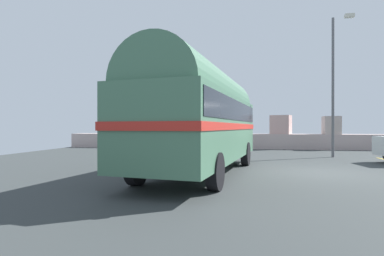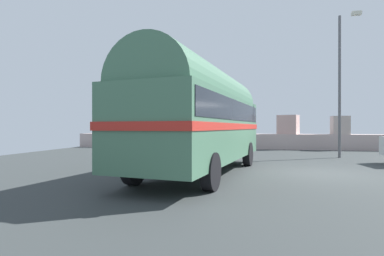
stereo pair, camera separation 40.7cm
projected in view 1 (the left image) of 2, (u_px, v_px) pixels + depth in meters
ground at (317, 173)px, 10.50m from camera, size 32.00×26.00×0.02m
breakwater at (274, 139)px, 22.17m from camera, size 31.36×1.90×2.48m
vintage_coach at (202, 114)px, 10.28m from camera, size 3.85×8.87×3.70m
lamp_post at (335, 80)px, 15.77m from camera, size 0.93×0.68×7.38m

